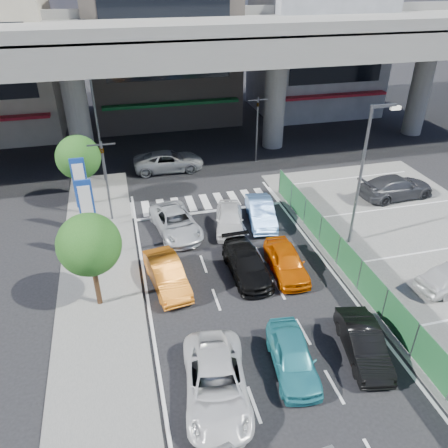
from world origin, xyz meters
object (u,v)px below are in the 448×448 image
object	(u,v)px
traffic_light_right	(257,114)
kei_truck_front_right	(261,212)
signboard_near	(87,209)
sedan_white_front_mid	(230,219)
hatch_black_mid_right	(363,343)
street_lamp_right	(365,166)
parked_sedan_dgrey	(396,187)
wagon_silver_front_left	(176,222)
traffic_light_left	(104,162)
taxi_orange_left	(167,274)
sedan_white_mid_left	(216,383)
tree_near	(89,245)
taxi_orange_right	(286,261)
crossing_wagon_silver	(169,161)
signboard_far	(81,185)
taxi_teal_mid	(293,356)
sedan_black_mid	(247,264)
traffic_cone	(359,267)
tree_far	(78,158)
street_lamp_left	(99,118)

from	to	relation	value
traffic_light_right	kei_truck_front_right	size ratio (longest dim) A/B	1.24
signboard_near	sedan_white_front_mid	bearing A→B (deg)	8.63
hatch_black_mid_right	street_lamp_right	bearing A→B (deg)	75.09
kei_truck_front_right	parked_sedan_dgrey	distance (m)	10.04
wagon_silver_front_left	traffic_light_left	bearing A→B (deg)	137.99
taxi_orange_left	wagon_silver_front_left	bearing A→B (deg)	68.01
sedan_white_mid_left	kei_truck_front_right	distance (m)	13.08
traffic_light_left	tree_near	world-z (taller)	traffic_light_left
taxi_orange_right	kei_truck_front_right	bearing A→B (deg)	89.40
tree_near	sedan_white_mid_left	bearing A→B (deg)	-56.60
traffic_light_left	tree_near	bearing A→B (deg)	-95.71
wagon_silver_front_left	crossing_wagon_silver	size ratio (longest dim) A/B	0.90
signboard_far	taxi_teal_mid	xyz separation A→B (m)	(7.96, -12.76, -2.40)
taxi_teal_mid	taxi_orange_right	xyz separation A→B (m)	(2.06, 6.02, 0.02)
signboard_near	hatch_black_mid_right	size ratio (longest dim) A/B	1.21
signboard_far	sedan_white_front_mid	size ratio (longest dim) A/B	1.16
hatch_black_mid_right	kei_truck_front_right	bearing A→B (deg)	104.06
sedan_black_mid	traffic_cone	distance (m)	5.80
hatch_black_mid_right	signboard_far	bearing A→B (deg)	141.60
traffic_light_right	tree_far	world-z (taller)	traffic_light_right
street_lamp_left	taxi_orange_left	distance (m)	14.18
taxi_teal_mid	taxi_orange_left	bearing A→B (deg)	129.58
traffic_light_left	traffic_cone	size ratio (longest dim) A/B	7.75
signboard_near	crossing_wagon_silver	size ratio (longest dim) A/B	0.87
taxi_orange_right	tree_near	bearing A→B (deg)	-175.10
signboard_far	sedan_white_mid_left	size ratio (longest dim) A/B	0.95
traffic_light_left	kei_truck_front_right	world-z (taller)	traffic_light_left
street_lamp_right	tree_near	distance (m)	14.38
tree_near	sedan_white_front_mid	bearing A→B (deg)	34.03
traffic_light_left	traffic_light_right	bearing A→B (deg)	30.89
traffic_light_right	tree_near	distance (m)	19.53
traffic_light_right	sedan_white_mid_left	bearing A→B (deg)	-111.41
traffic_light_right	street_lamp_right	bearing A→B (deg)	-82.66
signboard_far	tree_far	xyz separation A→B (m)	(-0.20, 3.51, 0.32)
street_lamp_right	hatch_black_mid_right	xyz separation A→B (m)	(-3.78, -7.80, -4.13)
traffic_light_right	kei_truck_front_right	world-z (taller)	traffic_light_right
crossing_wagon_silver	traffic_cone	world-z (taller)	crossing_wagon_silver
wagon_silver_front_left	kei_truck_front_right	world-z (taller)	kei_truck_front_right
traffic_light_right	parked_sedan_dgrey	xyz separation A→B (m)	(7.27, -8.61, -3.11)
sedan_white_mid_left	traffic_cone	bearing A→B (deg)	39.86
street_lamp_left	crossing_wagon_silver	distance (m)	6.26
street_lamp_left	kei_truck_front_right	world-z (taller)	street_lamp_left
wagon_silver_front_left	parked_sedan_dgrey	distance (m)	15.31
street_lamp_left	taxi_teal_mid	bearing A→B (deg)	-71.33
sedan_white_front_mid	signboard_far	bearing A→B (deg)	-178.98
signboard_near	sedan_black_mid	xyz separation A→B (m)	(7.60, -3.38, -2.42)
signboard_far	crossing_wagon_silver	world-z (taller)	signboard_far
parked_sedan_dgrey	taxi_teal_mid	bearing A→B (deg)	130.37
sedan_black_mid	parked_sedan_dgrey	xyz separation A→B (m)	(12.38, 5.78, 0.18)
traffic_light_right	taxi_orange_left	xyz separation A→B (m)	(-9.22, -14.33, -3.25)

